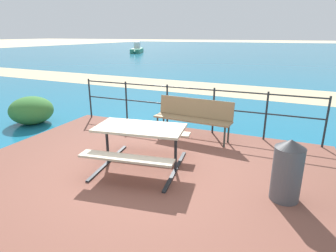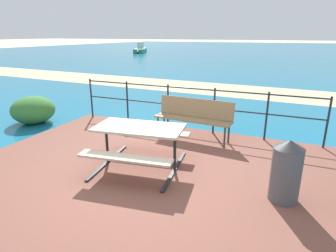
{
  "view_description": "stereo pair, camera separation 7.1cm",
  "coord_description": "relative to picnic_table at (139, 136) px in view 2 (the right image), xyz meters",
  "views": [
    {
      "loc": [
        2.12,
        -3.91,
        2.32
      ],
      "look_at": [
        -0.04,
        1.21,
        0.52
      ],
      "focal_mm": 30.42,
      "sensor_mm": 36.0,
      "label": 1
    },
    {
      "loc": [
        2.18,
        -3.88,
        2.32
      ],
      "look_at": [
        -0.04,
        1.21,
        0.52
      ],
      "focal_mm": 30.42,
      "sensor_mm": 36.0,
      "label": 2
    }
  ],
  "objects": [
    {
      "name": "park_bench",
      "position": [
        0.4,
        1.79,
        -0.02
      ],
      "size": [
        1.78,
        0.55,
        0.89
      ],
      "rotation": [
        0.0,
        0.0,
        -0.07
      ],
      "color": "#8C704C",
      "rests_on": "patio_paving"
    },
    {
      "name": "sea_water",
      "position": [
        0.13,
        39.83,
        -0.63
      ],
      "size": [
        90.0,
        90.0,
        0.01
      ],
      "primitive_type": "cube",
      "color": "#196B8E",
      "rests_on": "ground"
    },
    {
      "name": "beach_strip",
      "position": [
        0.13,
        8.22,
        -0.63
      ],
      "size": [
        54.08,
        5.54,
        0.01
      ],
      "primitive_type": "cube",
      "rotation": [
        0.0,
        0.0,
        -0.05
      ],
      "color": "tan",
      "rests_on": "ground"
    },
    {
      "name": "boat_near",
      "position": [
        -16.39,
        29.72,
        -0.23
      ],
      "size": [
        2.92,
        5.19,
        1.34
      ],
      "rotation": [
        0.0,
        0.0,
        5.1
      ],
      "color": "#338466",
      "rests_on": "sea_water"
    },
    {
      "name": "railing_fence",
      "position": [
        0.13,
        2.29,
        0.11
      ],
      "size": [
        5.94,
        0.04,
        1.09
      ],
      "color": "#1E2328",
      "rests_on": "patio_paving"
    },
    {
      "name": "ground_plane",
      "position": [
        0.13,
        -0.17,
        -0.63
      ],
      "size": [
        240.0,
        240.0,
        0.0
      ],
      "primitive_type": "plane",
      "color": "beige"
    },
    {
      "name": "trash_bin",
      "position": [
        2.39,
        -0.13,
        -0.11
      ],
      "size": [
        0.42,
        0.42,
        0.91
      ],
      "color": "#4C4C51",
      "rests_on": "patio_paving"
    },
    {
      "name": "patio_paving",
      "position": [
        0.13,
        -0.17,
        -0.6
      ],
      "size": [
        6.4,
        5.2,
        0.06
      ],
      "primitive_type": "cube",
      "color": "brown",
      "rests_on": "ground"
    },
    {
      "name": "shrub_left",
      "position": [
        -4.02,
        1.32,
        -0.26
      ],
      "size": [
        1.13,
        1.13,
        0.74
      ],
      "primitive_type": "ellipsoid",
      "color": "#387533",
      "rests_on": "ground"
    },
    {
      "name": "picnic_table",
      "position": [
        0.0,
        0.0,
        0.0
      ],
      "size": [
        1.71,
        1.74,
        0.75
      ],
      "rotation": [
        0.0,
        0.0,
        0.14
      ],
      "color": "#BCAD93",
      "rests_on": "patio_paving"
    }
  ]
}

